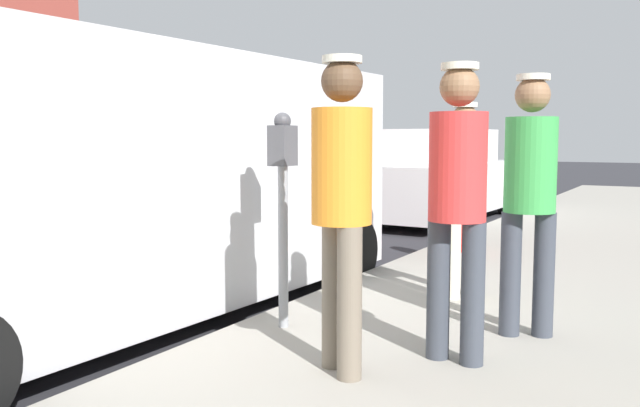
# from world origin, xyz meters

# --- Properties ---
(ground_plane) EXTENTS (80.00, 80.00, 0.00)m
(ground_plane) POSITION_xyz_m (0.00, 0.00, 0.00)
(ground_plane) COLOR #2D2D33
(sidewalk_slab) EXTENTS (5.00, 32.00, 0.15)m
(sidewalk_slab) POSITION_xyz_m (3.50, 0.00, 0.07)
(sidewalk_slab) COLOR #9E998E
(sidewalk_slab) RESTS_ON ground
(parking_meter_near) EXTENTS (0.14, 0.18, 1.52)m
(parking_meter_near) POSITION_xyz_m (1.35, -0.33, 1.18)
(parking_meter_near) COLOR gray
(parking_meter_near) RESTS_ON sidewalk_slab
(pedestrian_in_orange) EXTENTS (0.34, 0.34, 1.79)m
(pedestrian_in_orange) POSITION_xyz_m (2.14, -0.95, 1.19)
(pedestrian_in_orange) COLOR #726656
(pedestrian_in_orange) RESTS_ON sidewalk_slab
(pedestrian_in_red) EXTENTS (0.36, 0.34, 1.78)m
(pedestrian_in_red) POSITION_xyz_m (2.64, -0.44, 1.18)
(pedestrian_in_red) COLOR #383D47
(pedestrian_in_red) RESTS_ON sidewalk_slab
(pedestrian_in_white) EXTENTS (0.34, 0.34, 1.64)m
(pedestrian_in_white) POSITION_xyz_m (2.17, 1.18, 1.08)
(pedestrian_in_white) COLOR beige
(pedestrian_in_white) RESTS_ON sidewalk_slab
(pedestrian_in_green) EXTENTS (0.34, 0.34, 1.76)m
(pedestrian_in_green) POSITION_xyz_m (2.90, 0.31, 1.17)
(pedestrian_in_green) COLOR #383D47
(pedestrian_in_green) RESTS_ON sidewalk_slab
(parked_van) EXTENTS (2.29, 5.27, 2.15)m
(parked_van) POSITION_xyz_m (-0.15, -0.33, 1.15)
(parked_van) COLOR #BCBCC1
(parked_van) RESTS_ON ground
(parked_sedan_ahead) EXTENTS (2.11, 4.47, 1.65)m
(parked_sedan_ahead) POSITION_xyz_m (-0.31, 7.32, 0.75)
(parked_sedan_ahead) COLOR white
(parked_sedan_ahead) RESTS_ON ground
(fire_hydrant) EXTENTS (0.24, 0.24, 0.86)m
(fire_hydrant) POSITION_xyz_m (1.45, 3.40, 0.57)
(fire_hydrant) COLOR red
(fire_hydrant) RESTS_ON sidewalk_slab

